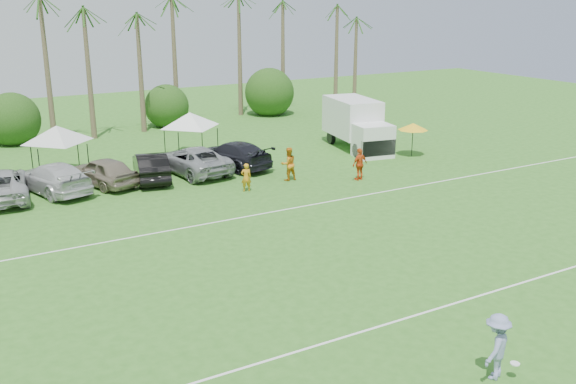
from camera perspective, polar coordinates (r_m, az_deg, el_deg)
ground at (r=20.04m, az=10.80°, el=-14.33°), size 120.00×120.00×0.00m
field_lines at (r=25.88m, az=-0.75°, el=-6.51°), size 80.00×12.10×0.01m
palm_tree_4 at (r=51.40m, az=-21.91°, el=12.60°), size 2.40×2.40×8.90m
palm_tree_5 at (r=52.09m, az=-17.56°, el=14.03°), size 2.40×2.40×9.90m
palm_tree_6 at (r=53.10m, az=-13.30°, el=15.32°), size 2.40×2.40×10.90m
palm_tree_7 at (r=54.39m, az=-9.17°, el=16.47°), size 2.40×2.40×11.90m
palm_tree_8 at (r=56.45m, az=-4.16°, el=14.02°), size 2.40×2.40×8.90m
palm_tree_9 at (r=58.75m, az=0.37°, el=15.02°), size 2.40×2.40×9.90m
palm_tree_10 at (r=61.40m, az=4.57°, el=15.86°), size 2.40×2.40×10.90m
palm_tree_11 at (r=63.72m, az=7.69°, el=16.56°), size 2.40×2.40×11.90m
bush_tree_1 at (r=52.75m, az=-23.55°, el=6.25°), size 4.00×4.00×4.00m
bush_tree_2 at (r=55.31m, az=-11.09°, el=7.77°), size 4.00×4.00×4.00m
bush_tree_3 at (r=59.24m, az=-1.82°, el=8.66°), size 4.00×4.00×4.00m
sideline_player_a at (r=35.39m, az=-3.74°, el=1.31°), size 0.65×0.51×1.59m
sideline_player_b at (r=37.43m, az=0.04°, el=2.51°), size 0.98×0.78×1.97m
sideline_player_c at (r=37.73m, az=6.39°, el=2.48°), size 1.18×0.66×1.91m
box_truck at (r=45.45m, az=6.17°, el=6.10°), size 3.64×7.03×3.45m
canopy_tent_left at (r=40.76m, az=-19.91°, el=5.57°), size 4.29×4.29×3.48m
canopy_tent_right at (r=43.59m, az=-8.74°, el=7.01°), size 4.24×4.24×3.44m
market_umbrella at (r=43.85m, az=11.07°, el=5.73°), size 2.02×2.02×2.25m
frisbee_player at (r=19.26m, az=18.05°, el=-12.94°), size 1.45×1.17×1.95m
parked_car_2 at (r=37.08m, az=-24.25°, el=0.59°), size 3.39×6.21×1.65m
parked_car_3 at (r=37.37m, az=-20.13°, el=1.18°), size 3.81×6.11×1.65m
parked_car_4 at (r=37.87m, az=-16.10°, el=1.76°), size 3.42×5.22×1.65m
parked_car_5 at (r=38.33m, az=-12.08°, el=2.23°), size 2.73×5.26×1.65m
parked_car_6 at (r=39.40m, az=-8.43°, el=2.83°), size 3.47×6.24×1.65m
parked_car_7 at (r=40.50m, az=-4.90°, el=3.33°), size 3.74×6.10×1.65m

